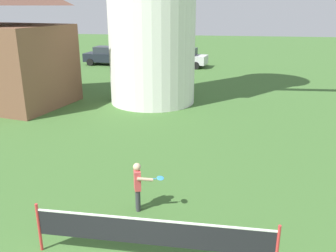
# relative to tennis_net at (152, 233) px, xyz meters

# --- Properties ---
(tennis_net) EXTENTS (4.82, 0.06, 1.10)m
(tennis_net) POSITION_rel_tennis_net_xyz_m (0.00, 0.00, 0.00)
(tennis_net) COLOR red
(tennis_net) RESTS_ON ground_plane
(player_far) EXTENTS (0.81, 0.41, 1.28)m
(player_far) POSITION_rel_tennis_net_xyz_m (-0.72, 1.86, 0.04)
(player_far) COLOR #333338
(player_far) RESTS_ON ground_plane
(parked_car_black) EXTENTS (4.31, 2.07, 1.56)m
(parked_car_black) POSITION_rel_tennis_net_xyz_m (-8.66, 24.23, 0.13)
(parked_car_black) COLOR #1E232D
(parked_car_black) RESTS_ON ground_plane
(parked_car_silver) EXTENTS (4.33, 2.39, 1.56)m
(parked_car_silver) POSITION_rel_tennis_net_xyz_m (-2.31, 24.13, 0.13)
(parked_car_silver) COLOR silver
(parked_car_silver) RESTS_ON ground_plane
(chapel) EXTENTS (7.11, 5.81, 7.60)m
(chapel) POSITION_rel_tennis_net_xyz_m (-9.82, 10.93, 2.60)
(chapel) COLOR brown
(chapel) RESTS_ON ground_plane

